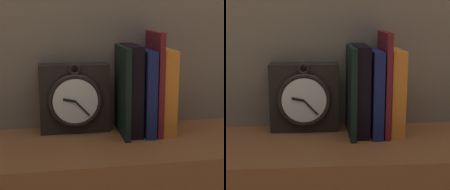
{
  "view_description": "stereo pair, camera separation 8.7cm",
  "coord_description": "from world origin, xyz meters",
  "views": [
    {
      "loc": [
        -0.15,
        -0.83,
        1.16
      ],
      "look_at": [
        0.0,
        0.0,
        0.97
      ],
      "focal_mm": 60.0,
      "sensor_mm": 36.0,
      "label": 1
    },
    {
      "loc": [
        -0.06,
        -0.84,
        1.16
      ],
      "look_at": [
        0.0,
        0.0,
        0.97
      ],
      "focal_mm": 60.0,
      "sensor_mm": 36.0,
      "label": 2
    }
  ],
  "objects": [
    {
      "name": "book_slot3_maroon",
      "position": [
        0.12,
        0.07,
        0.98
      ],
      "size": [
        0.01,
        0.14,
        0.26
      ],
      "color": "maroon",
      "rests_on": "bookshelf"
    },
    {
      "name": "book_slot1_black",
      "position": [
        0.06,
        0.07,
        0.97
      ],
      "size": [
        0.04,
        0.13,
        0.22
      ],
      "color": "black",
      "rests_on": "bookshelf"
    },
    {
      "name": "book_slot4_orange",
      "position": [
        0.15,
        0.07,
        0.96
      ],
      "size": [
        0.03,
        0.13,
        0.21
      ],
      "color": "orange",
      "rests_on": "bookshelf"
    },
    {
      "name": "book_slot2_navy",
      "position": [
        0.1,
        0.06,
        0.96
      ],
      "size": [
        0.03,
        0.14,
        0.21
      ],
      "color": "#151C50",
      "rests_on": "bookshelf"
    },
    {
      "name": "book_slot0_black",
      "position": [
        0.04,
        0.06,
        0.97
      ],
      "size": [
        0.01,
        0.15,
        0.22
      ],
      "color": "black",
      "rests_on": "bookshelf"
    },
    {
      "name": "clock",
      "position": [
        -0.08,
        0.1,
        0.94
      ],
      "size": [
        0.18,
        0.07,
        0.18
      ],
      "color": "black",
      "rests_on": "bookshelf"
    }
  ]
}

